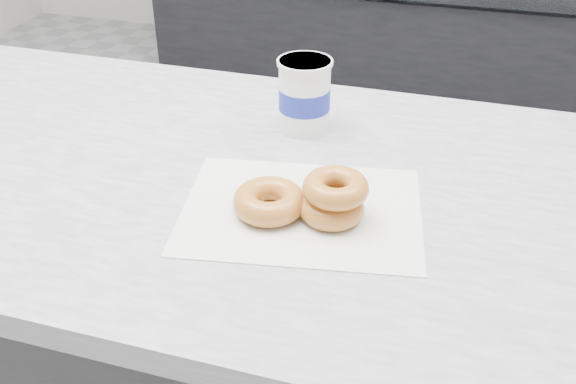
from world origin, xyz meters
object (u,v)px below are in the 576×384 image
at_px(counter, 154,346).
at_px(donut_single, 269,201).
at_px(coffee_cup, 304,94).
at_px(donut_stack, 334,198).

relative_size(counter, donut_single, 29.17).
bearing_deg(counter, donut_single, -18.24).
height_order(counter, coffee_cup, coffee_cup).
bearing_deg(donut_single, donut_stack, 8.71).
relative_size(counter, coffee_cup, 24.14).
bearing_deg(counter, donut_stack, -12.13).
relative_size(donut_stack, coffee_cup, 0.93).
xyz_separation_m(counter, donut_single, (0.29, -0.09, 0.47)).
bearing_deg(coffee_cup, donut_single, -86.47).
relative_size(donut_single, donut_stack, 0.89).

